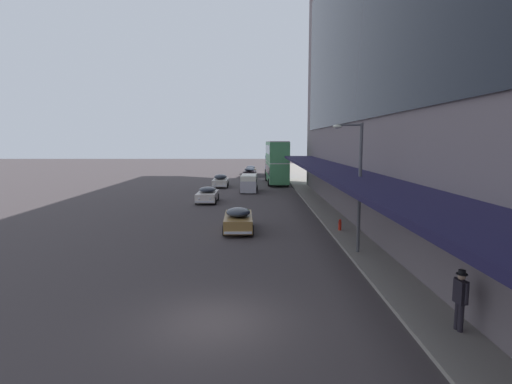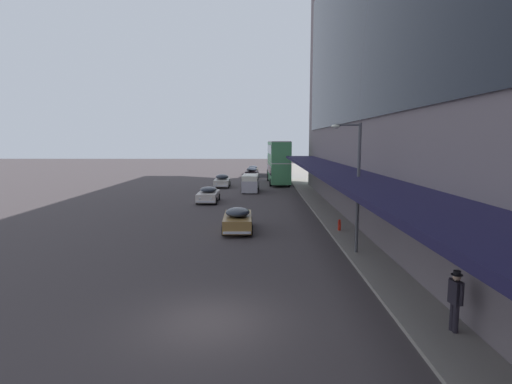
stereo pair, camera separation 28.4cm
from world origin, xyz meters
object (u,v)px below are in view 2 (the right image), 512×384
object	(u,v)px
sedan_trailing_near	(253,170)
sedan_trailing_mid	(252,173)
fire_hydrant	(339,225)
sedan_lead_near	(238,219)
transit_bus_kerbside_front	(278,161)
sedan_far_back	(222,181)
pedestrian_at_kerb	(455,298)
vw_van	(250,182)
street_lamp	(355,178)
transit_bus_kerbside_rear	(276,164)
sedan_second_mid	(208,195)

from	to	relation	value
sedan_trailing_near	sedan_trailing_mid	bearing A→B (deg)	-90.79
fire_hydrant	sedan_lead_near	bearing A→B (deg)	176.33
transit_bus_kerbside_front	sedan_far_back	xyz separation A→B (m)	(-7.33, -4.10, -2.34)
pedestrian_at_kerb	sedan_trailing_mid	bearing A→B (deg)	97.70
sedan_lead_near	pedestrian_at_kerb	world-z (taller)	pedestrian_at_kerb
vw_van	pedestrian_at_kerb	bearing A→B (deg)	-78.68
sedan_lead_near	pedestrian_at_kerb	bearing A→B (deg)	-62.79
vw_van	sedan_trailing_mid	bearing A→B (deg)	90.69
fire_hydrant	street_lamp	bearing A→B (deg)	-93.58
street_lamp	fire_hydrant	xyz separation A→B (m)	(0.31, 5.01, -3.46)
sedan_lead_near	sedan_far_back	bearing A→B (deg)	97.67
transit_bus_kerbside_rear	sedan_far_back	size ratio (longest dim) A/B	2.08
sedan_trailing_mid	vw_van	distance (m)	17.95
transit_bus_kerbside_front	sedan_second_mid	bearing A→B (deg)	-113.82
pedestrian_at_kerb	street_lamp	distance (m)	9.03
pedestrian_at_kerb	street_lamp	world-z (taller)	street_lamp
sedan_far_back	vw_van	distance (m)	6.11
sedan_lead_near	sedan_trailing_near	bearing A→B (deg)	89.72
sedan_second_mid	vw_van	distance (m)	8.79
vw_van	pedestrian_at_kerb	size ratio (longest dim) A/B	2.48
sedan_lead_near	fire_hydrant	distance (m)	6.49
sedan_far_back	sedan_trailing_mid	bearing A→B (deg)	75.05
transit_bus_kerbside_front	sedan_lead_near	xyz separation A→B (m)	(-3.96, -29.10, -2.36)
sedan_trailing_near	sedan_far_back	world-z (taller)	sedan_far_back
transit_bus_kerbside_front	sedan_lead_near	size ratio (longest dim) A/B	2.30
sedan_far_back	sedan_lead_near	bearing A→B (deg)	-82.33
street_lamp	fire_hydrant	size ratio (longest dim) A/B	9.28
street_lamp	fire_hydrant	bearing A→B (deg)	86.42
sedan_lead_near	street_lamp	xyz separation A→B (m)	(6.15, -5.43, 3.20)
transit_bus_kerbside_front	fire_hydrant	size ratio (longest dim) A/B	14.90
transit_bus_kerbside_rear	pedestrian_at_kerb	size ratio (longest dim) A/B	4.96
sedan_trailing_near	sedan_trailing_mid	world-z (taller)	sedan_trailing_mid
pedestrian_at_kerb	fire_hydrant	size ratio (longest dim) A/B	2.65
sedan_second_mid	street_lamp	xyz separation A→B (m)	(9.63, -17.68, 3.23)
transit_bus_kerbside_rear	sedan_far_back	xyz separation A→B (m)	(-7.52, -15.54, -1.18)
transit_bus_kerbside_front	street_lamp	size ratio (longest dim) A/B	1.60
pedestrian_at_kerb	transit_bus_kerbside_rear	bearing A→B (deg)	93.18
transit_bus_kerbside_rear	sedan_second_mid	distance (m)	29.31
sedan_lead_near	sedan_trailing_near	size ratio (longest dim) A/B	0.91
sedan_trailing_mid	pedestrian_at_kerb	world-z (taller)	pedestrian_at_kerb
sedan_far_back	sedan_trailing_mid	world-z (taller)	sedan_trailing_mid
fire_hydrant	sedan_far_back	bearing A→B (deg)	111.16
sedan_lead_near	sedan_second_mid	bearing A→B (deg)	105.82
sedan_trailing_near	sedan_trailing_mid	size ratio (longest dim) A/B	1.05
sedan_trailing_near	vw_van	world-z (taller)	vw_van
sedan_far_back	sedan_trailing_mid	size ratio (longest dim) A/B	0.93
street_lamp	fire_hydrant	world-z (taller)	street_lamp
transit_bus_kerbside_rear	sedan_far_back	distance (m)	17.30
transit_bus_kerbside_front	sedan_trailing_mid	world-z (taller)	transit_bus_kerbside_front
sedan_far_back	vw_van	size ratio (longest dim) A/B	0.96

